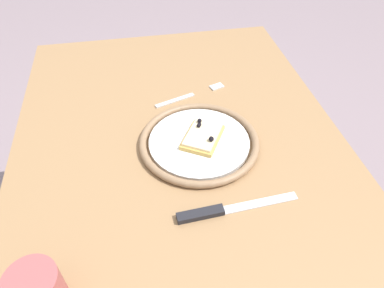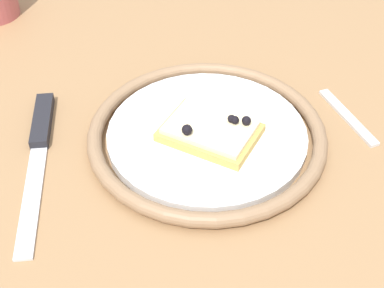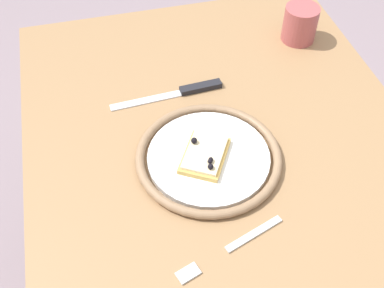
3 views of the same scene
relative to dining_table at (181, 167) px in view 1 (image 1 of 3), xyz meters
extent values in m
plane|color=gray|center=(0.00, 0.00, -0.63)|extent=(6.00, 6.00, 0.00)
cube|color=#936D47|center=(0.00, 0.00, 0.06)|extent=(1.06, 0.75, 0.04)
cylinder|color=#4C4742|center=(-0.47, -0.32, -0.29)|extent=(0.05, 0.05, 0.67)
cylinder|color=#4C4742|center=(-0.47, 0.32, -0.29)|extent=(0.05, 0.05, 0.67)
cylinder|color=white|center=(0.01, 0.04, 0.09)|extent=(0.23, 0.23, 0.01)
torus|color=#8C6B4C|center=(0.01, 0.04, 0.09)|extent=(0.27, 0.27, 0.02)
cube|color=tan|center=(0.01, 0.05, 0.10)|extent=(0.13, 0.12, 0.01)
cube|color=beige|center=(0.01, 0.05, 0.11)|extent=(0.11, 0.10, 0.01)
sphere|color=black|center=(-0.02, 0.05, 0.12)|extent=(0.01, 0.01, 0.01)
sphere|color=black|center=(-0.01, 0.05, 0.12)|extent=(0.01, 0.01, 0.01)
sphere|color=black|center=(0.04, 0.06, 0.12)|extent=(0.01, 0.01, 0.01)
sphere|color=black|center=(-0.03, 0.05, 0.12)|extent=(0.01, 0.01, 0.01)
cube|color=silver|center=(0.20, 0.13, 0.08)|extent=(0.03, 0.15, 0.00)
cube|color=black|center=(0.21, 0.01, 0.09)|extent=(0.03, 0.09, 0.01)
cube|color=silver|center=(-0.16, 0.01, 0.08)|extent=(0.05, 0.11, 0.00)
cube|color=silver|center=(-0.20, 0.13, 0.08)|extent=(0.03, 0.04, 0.00)
camera|label=1|loc=(0.59, -0.08, 0.64)|focal=33.47mm
camera|label=2|loc=(0.05, 0.49, 0.49)|focal=49.85mm
camera|label=3|loc=(-0.53, 0.21, 0.77)|focal=44.85mm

